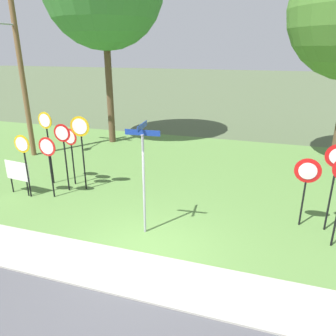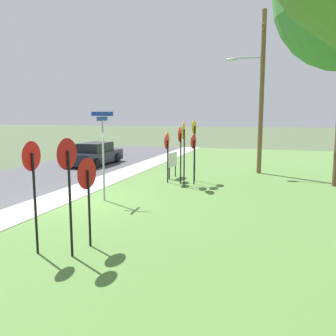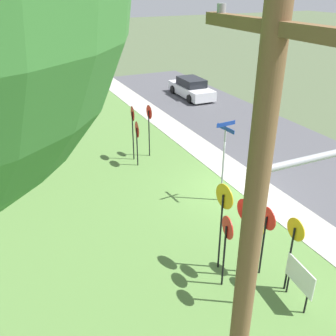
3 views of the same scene
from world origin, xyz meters
The scene contains 14 objects.
ground_plane centered at (0.00, 0.00, 0.00)m, with size 160.00×160.00×0.00m, color #4C5B3D.
sidewalk_strip centered at (0.00, -0.80, 0.03)m, with size 44.00×1.60×0.06m, color #ADAA9E.
grass_median centered at (0.00, 6.00, 0.02)m, with size 44.00×12.00×0.04m, color #567F3D.
stop_sign_near_left centered at (-5.24, 3.27, 2.07)m, with size 0.63×0.11×2.85m.
stop_sign_near_right centered at (-4.25, 2.85, 1.87)m, with size 0.64×0.10×2.55m.
stop_sign_far_left centered at (-3.70, 3.15, 2.09)m, with size 0.73×0.12×2.81m.
stop_sign_far_center centered at (-4.43, 2.18, 1.65)m, with size 0.67×0.10×2.23m.
stop_sign_far_right centered at (-5.25, 1.95, 1.68)m, with size 0.63×0.09×2.30m.
stop_sign_center_tall centered at (-4.37, 3.44, 1.65)m, with size 0.63×0.13×2.25m.
yield_sign_near_right centered at (3.89, 2.79, 1.62)m, with size 0.74×0.12×2.13m.
yield_sign_far_left centered at (4.59, 2.73, 2.00)m, with size 0.68×0.12×2.64m.
street_name_post centered at (-0.42, 1.01, 1.94)m, with size 0.96×0.81×3.22m.
utility_pole centered at (-8.47, 5.95, 4.56)m, with size 2.10×2.00×8.37m.
notice_board centered at (-5.76, 2.05, 0.87)m, with size 1.10×0.15×1.25m.
Camera 1 is at (2.75, -6.61, 5.08)m, focal length 34.55 mm.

